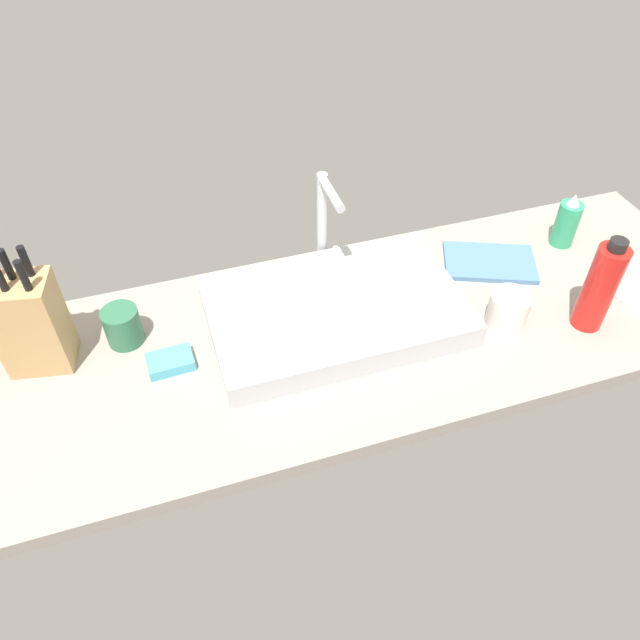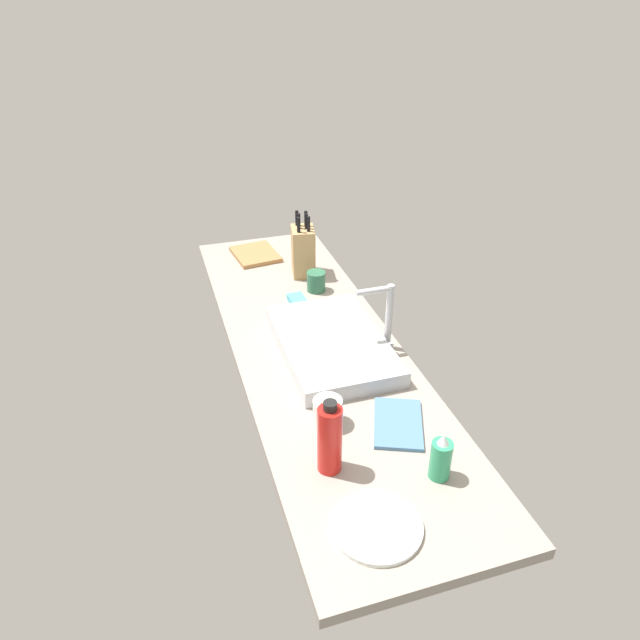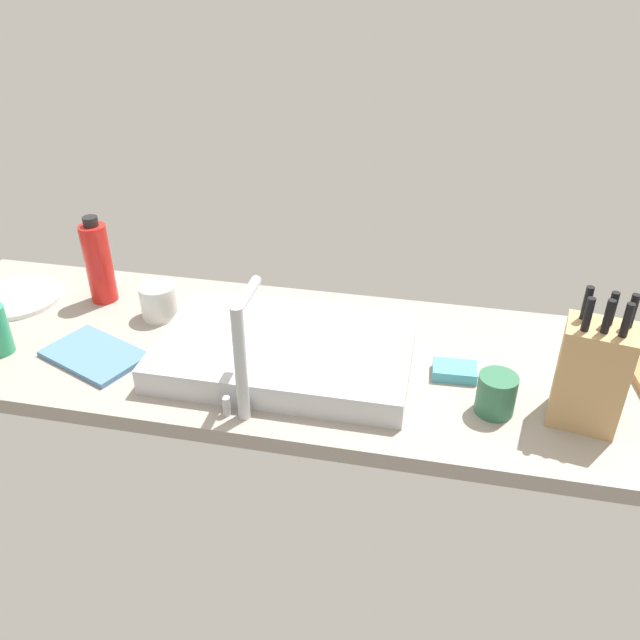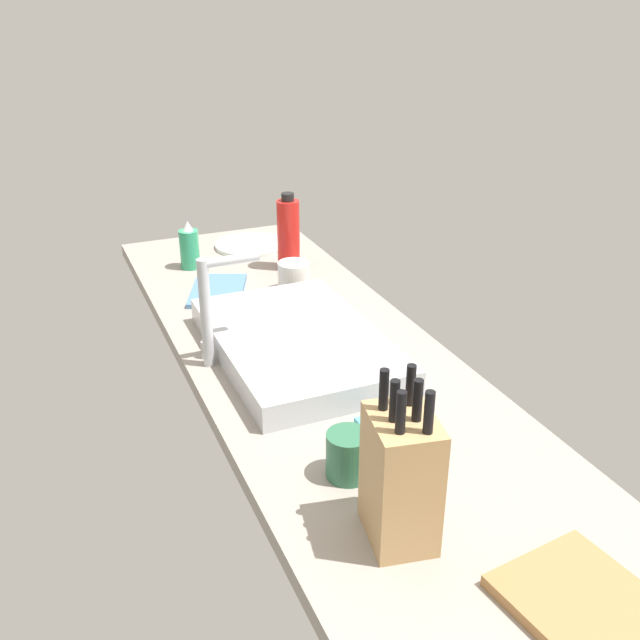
# 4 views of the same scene
# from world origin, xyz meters

# --- Properties ---
(countertop_slab) EXTENTS (1.92, 0.56, 0.04)m
(countertop_slab) POSITION_xyz_m (0.00, 0.00, 0.02)
(countertop_slab) COLOR gray
(countertop_slab) RESTS_ON ground
(sink_basin) EXTENTS (0.53, 0.34, 0.06)m
(sink_basin) POSITION_xyz_m (0.06, 0.04, 0.06)
(sink_basin) COLOR #B7BABF
(sink_basin) RESTS_ON countertop_slab
(faucet) EXTENTS (0.06, 0.13, 0.24)m
(faucet) POSITION_xyz_m (0.09, 0.22, 0.18)
(faucet) COLOR #B7BABF
(faucet) RESTS_ON countertop_slab
(knife_block) EXTENTS (0.13, 0.11, 0.27)m
(knife_block) POSITION_xyz_m (-0.54, 0.11, 0.14)
(knife_block) COLOR tan
(knife_block) RESTS_ON countertop_slab
(soap_bottle) EXTENTS (0.06, 0.06, 0.14)m
(soap_bottle) POSITION_xyz_m (0.68, 0.13, 0.10)
(soap_bottle) COLOR #2D9966
(soap_bottle) RESTS_ON countertop_slab
(water_bottle) EXTENTS (0.06, 0.06, 0.22)m
(water_bottle) POSITION_xyz_m (0.57, -0.13, 0.14)
(water_bottle) COLOR red
(water_bottle) RESTS_ON countertop_slab
(dish_towel) EXTENTS (0.25, 0.21, 0.01)m
(dish_towel) POSITION_xyz_m (0.47, 0.11, 0.04)
(dish_towel) COLOR teal
(dish_towel) RESTS_ON countertop_slab
(coffee_mug) EXTENTS (0.08, 0.08, 0.08)m
(coffee_mug) POSITION_xyz_m (0.40, -0.08, 0.08)
(coffee_mug) COLOR silver
(coffee_mug) RESTS_ON countertop_slab
(ceramic_cup) EXTENTS (0.07, 0.07, 0.08)m
(ceramic_cup) POSITION_xyz_m (-0.38, 0.12, 0.08)
(ceramic_cup) COLOR #2D6647
(ceramic_cup) RESTS_ON countertop_slab
(dish_sponge) EXTENTS (0.09, 0.06, 0.02)m
(dish_sponge) POSITION_xyz_m (-0.30, 0.02, 0.05)
(dish_sponge) COLOR #4CA3BC
(dish_sponge) RESTS_ON countertop_slab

